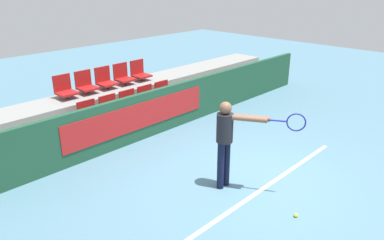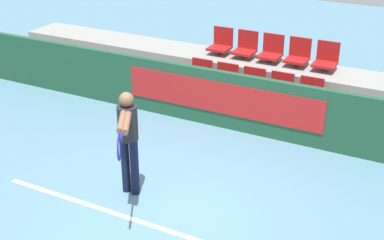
{
  "view_description": "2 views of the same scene",
  "coord_description": "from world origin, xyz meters",
  "px_view_note": "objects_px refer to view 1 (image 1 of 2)",
  "views": [
    {
      "loc": [
        -5.35,
        -3.53,
        3.71
      ],
      "look_at": [
        -0.04,
        1.58,
        0.83
      ],
      "focal_mm": 35.0,
      "sensor_mm": 36.0,
      "label": 1
    },
    {
      "loc": [
        3.54,
        -5.53,
        4.51
      ],
      "look_at": [
        -0.02,
        1.27,
        0.94
      ],
      "focal_mm": 50.0,
      "sensor_mm": 36.0,
      "label": 2
    }
  ],
  "objects_px": {
    "stadium_chair_1": "(111,109)",
    "stadium_chair_4": "(164,94)",
    "stadium_chair_3": "(148,99)",
    "stadium_chair_7": "(105,80)",
    "stadium_chair_5": "(65,89)",
    "stadium_chair_9": "(140,72)",
    "stadium_chair_2": "(130,104)",
    "stadium_chair_0": "(90,116)",
    "stadium_chair_8": "(123,76)",
    "stadium_chair_6": "(86,84)",
    "tennis_ball": "(296,215)",
    "tennis_player": "(229,136)"
  },
  "relations": [
    {
      "from": "stadium_chair_4",
      "to": "stadium_chair_7",
      "type": "relative_size",
      "value": 1.0
    },
    {
      "from": "stadium_chair_9",
      "to": "tennis_ball",
      "type": "distance_m",
      "value": 6.34
    },
    {
      "from": "stadium_chair_3",
      "to": "stadium_chair_4",
      "type": "distance_m",
      "value": 0.58
    },
    {
      "from": "stadium_chair_3",
      "to": "stadium_chair_6",
      "type": "relative_size",
      "value": 1.0
    },
    {
      "from": "stadium_chair_3",
      "to": "stadium_chair_7",
      "type": "xyz_separation_m",
      "value": [
        -0.58,
        1.04,
        0.43
      ]
    },
    {
      "from": "stadium_chair_5",
      "to": "stadium_chair_7",
      "type": "height_order",
      "value": "same"
    },
    {
      "from": "stadium_chair_1",
      "to": "tennis_ball",
      "type": "relative_size",
      "value": 8.6
    },
    {
      "from": "stadium_chair_5",
      "to": "stadium_chair_9",
      "type": "distance_m",
      "value": 2.33
    },
    {
      "from": "stadium_chair_0",
      "to": "stadium_chair_5",
      "type": "distance_m",
      "value": 1.12
    },
    {
      "from": "stadium_chair_3",
      "to": "stadium_chair_4",
      "type": "xyz_separation_m",
      "value": [
        0.58,
        0.0,
        0.0
      ]
    },
    {
      "from": "stadium_chair_1",
      "to": "stadium_chair_5",
      "type": "distance_m",
      "value": 1.26
    },
    {
      "from": "stadium_chair_7",
      "to": "stadium_chair_1",
      "type": "bearing_deg",
      "value": -119.31
    },
    {
      "from": "stadium_chair_4",
      "to": "stadium_chair_8",
      "type": "height_order",
      "value": "stadium_chair_8"
    },
    {
      "from": "stadium_chair_0",
      "to": "tennis_player",
      "type": "bearing_deg",
      "value": -79.92
    },
    {
      "from": "stadium_chair_6",
      "to": "stadium_chair_3",
      "type": "bearing_deg",
      "value": -41.69
    },
    {
      "from": "stadium_chair_0",
      "to": "stadium_chair_1",
      "type": "height_order",
      "value": "same"
    },
    {
      "from": "stadium_chair_4",
      "to": "stadium_chair_5",
      "type": "relative_size",
      "value": 1.0
    },
    {
      "from": "stadium_chair_6",
      "to": "stadium_chair_5",
      "type": "bearing_deg",
      "value": 180.0
    },
    {
      "from": "stadium_chair_0",
      "to": "stadium_chair_6",
      "type": "height_order",
      "value": "stadium_chair_6"
    },
    {
      "from": "stadium_chair_2",
      "to": "stadium_chair_8",
      "type": "bearing_deg",
      "value": 60.69
    },
    {
      "from": "stadium_chair_2",
      "to": "stadium_chair_9",
      "type": "relative_size",
      "value": 1.0
    },
    {
      "from": "stadium_chair_4",
      "to": "stadium_chair_9",
      "type": "xyz_separation_m",
      "value": [
        0.0,
        1.04,
        0.43
      ]
    },
    {
      "from": "stadium_chair_0",
      "to": "stadium_chair_1",
      "type": "relative_size",
      "value": 1.0
    },
    {
      "from": "stadium_chair_1",
      "to": "tennis_ball",
      "type": "distance_m",
      "value": 5.04
    },
    {
      "from": "stadium_chair_7",
      "to": "stadium_chair_0",
      "type": "bearing_deg",
      "value": -138.31
    },
    {
      "from": "stadium_chair_7",
      "to": "stadium_chair_9",
      "type": "height_order",
      "value": "same"
    },
    {
      "from": "tennis_ball",
      "to": "stadium_chair_1",
      "type": "bearing_deg",
      "value": 91.14
    },
    {
      "from": "stadium_chair_1",
      "to": "stadium_chair_4",
      "type": "height_order",
      "value": "same"
    },
    {
      "from": "stadium_chair_4",
      "to": "tennis_ball",
      "type": "xyz_separation_m",
      "value": [
        -1.65,
        -5.0,
        -0.62
      ]
    },
    {
      "from": "tennis_player",
      "to": "stadium_chair_7",
      "type": "bearing_deg",
      "value": 54.1
    },
    {
      "from": "stadium_chair_6",
      "to": "stadium_chair_9",
      "type": "distance_m",
      "value": 1.75
    },
    {
      "from": "stadium_chair_2",
      "to": "stadium_chair_7",
      "type": "height_order",
      "value": "stadium_chair_7"
    },
    {
      "from": "stadium_chair_1",
      "to": "stadium_chair_2",
      "type": "distance_m",
      "value": 0.58
    },
    {
      "from": "stadium_chair_2",
      "to": "stadium_chair_0",
      "type": "bearing_deg",
      "value": 180.0
    },
    {
      "from": "tennis_ball",
      "to": "stadium_chair_7",
      "type": "bearing_deg",
      "value": 85.42
    },
    {
      "from": "stadium_chair_6",
      "to": "stadium_chair_2",
      "type": "bearing_deg",
      "value": -60.69
    },
    {
      "from": "stadium_chair_0",
      "to": "stadium_chair_6",
      "type": "bearing_deg",
      "value": 60.69
    },
    {
      "from": "stadium_chair_4",
      "to": "tennis_player",
      "type": "xyz_separation_m",
      "value": [
        -1.69,
        -3.59,
        0.37
      ]
    },
    {
      "from": "stadium_chair_1",
      "to": "stadium_chair_3",
      "type": "distance_m",
      "value": 1.17
    },
    {
      "from": "stadium_chair_7",
      "to": "stadium_chair_8",
      "type": "relative_size",
      "value": 1.0
    },
    {
      "from": "stadium_chair_2",
      "to": "stadium_chair_9",
      "type": "distance_m",
      "value": 1.62
    },
    {
      "from": "stadium_chair_1",
      "to": "tennis_ball",
      "type": "height_order",
      "value": "stadium_chair_1"
    },
    {
      "from": "stadium_chair_9",
      "to": "stadium_chair_7",
      "type": "bearing_deg",
      "value": 180.0
    },
    {
      "from": "stadium_chair_1",
      "to": "tennis_player",
      "type": "relative_size",
      "value": 0.34
    },
    {
      "from": "stadium_chair_5",
      "to": "stadium_chair_9",
      "type": "relative_size",
      "value": 1.0
    },
    {
      "from": "stadium_chair_7",
      "to": "stadium_chair_8",
      "type": "height_order",
      "value": "same"
    },
    {
      "from": "stadium_chair_8",
      "to": "stadium_chair_7",
      "type": "bearing_deg",
      "value": 180.0
    },
    {
      "from": "stadium_chair_0",
      "to": "stadium_chair_4",
      "type": "distance_m",
      "value": 2.33
    },
    {
      "from": "stadium_chair_6",
      "to": "stadium_chair_7",
      "type": "height_order",
      "value": "same"
    },
    {
      "from": "stadium_chair_3",
      "to": "stadium_chair_4",
      "type": "bearing_deg",
      "value": 0.0
    }
  ]
}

